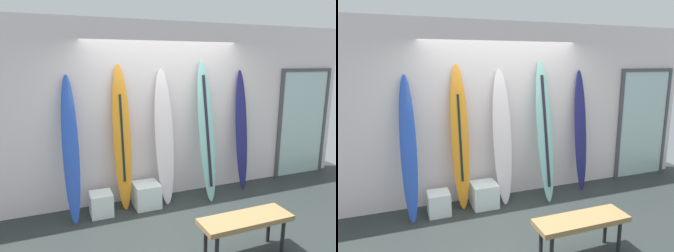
% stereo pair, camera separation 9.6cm
% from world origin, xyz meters
% --- Properties ---
extents(ground, '(8.00, 8.00, 0.04)m').
position_xyz_m(ground, '(0.00, 0.00, -0.02)').
color(ground, '#262C2B').
extents(wall_back, '(7.20, 0.20, 2.80)m').
position_xyz_m(wall_back, '(0.00, 1.30, 1.40)').
color(wall_back, silver).
rests_on(wall_back, ground).
extents(surfboard_cobalt, '(0.24, 0.51, 2.03)m').
position_xyz_m(surfboard_cobalt, '(-1.46, 0.92, 1.00)').
color(surfboard_cobalt, '#274DB6').
rests_on(surfboard_cobalt, ground).
extents(surfboard_sunset, '(0.27, 0.33, 2.16)m').
position_xyz_m(surfboard_sunset, '(-0.72, 1.02, 1.07)').
color(surfboard_sunset, orange).
rests_on(surfboard_sunset, ground).
extents(surfboard_ivory, '(0.31, 0.40, 2.09)m').
position_xyz_m(surfboard_ivory, '(-0.07, 0.98, 1.03)').
color(surfboard_ivory, silver).
rests_on(surfboard_ivory, ground).
extents(surfboard_seafoam, '(0.29, 0.57, 2.22)m').
position_xyz_m(surfboard_seafoam, '(0.61, 0.89, 1.11)').
color(surfboard_seafoam, '#7FC1B7').
rests_on(surfboard_seafoam, ground).
extents(surfboard_navy, '(0.24, 0.35, 2.06)m').
position_xyz_m(surfboard_navy, '(1.36, 1.02, 1.01)').
color(surfboard_navy, navy).
rests_on(surfboard_navy, ground).
extents(display_block_left, '(0.39, 0.39, 0.36)m').
position_xyz_m(display_block_left, '(-0.40, 0.90, 0.18)').
color(display_block_left, white).
rests_on(display_block_left, ground).
extents(display_block_center, '(0.31, 0.31, 0.33)m').
position_xyz_m(display_block_center, '(-1.09, 0.87, 0.17)').
color(display_block_center, white).
rests_on(display_block_center, ground).
extents(glass_door, '(1.16, 0.06, 2.06)m').
position_xyz_m(glass_door, '(2.87, 1.18, 1.06)').
color(glass_door, silver).
rests_on(glass_door, ground).
extents(bench, '(1.09, 0.36, 0.48)m').
position_xyz_m(bench, '(0.28, -0.69, 0.42)').
color(bench, olive).
rests_on(bench, ground).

